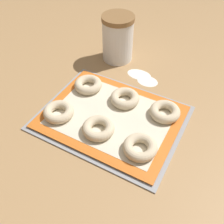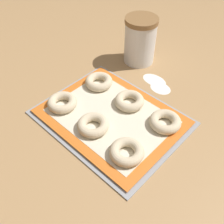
{
  "view_description": "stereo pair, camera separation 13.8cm",
  "coord_description": "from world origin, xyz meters",
  "px_view_note": "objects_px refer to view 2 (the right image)",
  "views": [
    {
      "loc": [
        0.25,
        -0.47,
        0.57
      ],
      "look_at": [
        -0.01,
        0.0,
        0.02
      ],
      "focal_mm": 42.0,
      "sensor_mm": 36.0,
      "label": 1
    },
    {
      "loc": [
        0.36,
        -0.39,
        0.57
      ],
      "look_at": [
        -0.01,
        0.0,
        0.02
      ],
      "focal_mm": 42.0,
      "sensor_mm": 36.0,
      "label": 2
    }
  ],
  "objects_px": {
    "baking_tray": "(112,117)",
    "flour_canister": "(140,40)",
    "bagel_front_left": "(62,103)",
    "bagel_back_left": "(99,82)",
    "bagel_front_center": "(93,125)",
    "bagel_back_center": "(129,101)",
    "bagel_back_right": "(165,122)",
    "bagel_front_right": "(127,152)"
  },
  "relations": [
    {
      "from": "bagel_back_center",
      "to": "flour_canister",
      "type": "bearing_deg",
      "value": 122.5
    },
    {
      "from": "bagel_back_center",
      "to": "flour_canister",
      "type": "relative_size",
      "value": 0.54
    },
    {
      "from": "bagel_front_right",
      "to": "bagel_back_right",
      "type": "relative_size",
      "value": 1.0
    },
    {
      "from": "baking_tray",
      "to": "bagel_back_center",
      "type": "distance_m",
      "value": 0.07
    },
    {
      "from": "bagel_front_left",
      "to": "bagel_front_center",
      "type": "relative_size",
      "value": 1.0
    },
    {
      "from": "bagel_back_left",
      "to": "bagel_back_right",
      "type": "relative_size",
      "value": 1.0
    },
    {
      "from": "bagel_front_center",
      "to": "bagel_back_right",
      "type": "relative_size",
      "value": 1.0
    },
    {
      "from": "bagel_front_center",
      "to": "bagel_back_center",
      "type": "xyz_separation_m",
      "value": [
        0.01,
        0.14,
        0.0
      ]
    },
    {
      "from": "bagel_front_right",
      "to": "bagel_back_right",
      "type": "height_order",
      "value": "same"
    },
    {
      "from": "baking_tray",
      "to": "bagel_back_left",
      "type": "distance_m",
      "value": 0.15
    },
    {
      "from": "bagel_front_left",
      "to": "bagel_front_right",
      "type": "height_order",
      "value": "same"
    },
    {
      "from": "bagel_back_center",
      "to": "bagel_back_right",
      "type": "xyz_separation_m",
      "value": [
        0.13,
        0.0,
        0.0
      ]
    },
    {
      "from": "bagel_front_left",
      "to": "bagel_back_left",
      "type": "bearing_deg",
      "value": 86.33
    },
    {
      "from": "baking_tray",
      "to": "flour_canister",
      "type": "relative_size",
      "value": 2.46
    },
    {
      "from": "baking_tray",
      "to": "flour_canister",
      "type": "xyz_separation_m",
      "value": [
        -0.13,
        0.29,
        0.08
      ]
    },
    {
      "from": "bagel_back_left",
      "to": "bagel_front_left",
      "type": "bearing_deg",
      "value": -93.67
    },
    {
      "from": "baking_tray",
      "to": "bagel_front_right",
      "type": "relative_size",
      "value": 4.57
    },
    {
      "from": "bagel_front_center",
      "to": "bagel_back_center",
      "type": "relative_size",
      "value": 1.0
    },
    {
      "from": "bagel_front_center",
      "to": "bagel_back_right",
      "type": "height_order",
      "value": "same"
    },
    {
      "from": "bagel_back_center",
      "to": "flour_canister",
      "type": "xyz_separation_m",
      "value": [
        -0.14,
        0.22,
        0.06
      ]
    },
    {
      "from": "bagel_front_right",
      "to": "bagel_back_left",
      "type": "bearing_deg",
      "value": 149.41
    },
    {
      "from": "bagel_back_right",
      "to": "bagel_front_left",
      "type": "bearing_deg",
      "value": -151.22
    },
    {
      "from": "bagel_front_right",
      "to": "bagel_back_right",
      "type": "xyz_separation_m",
      "value": [
        0.01,
        0.15,
        0.0
      ]
    },
    {
      "from": "bagel_front_center",
      "to": "bagel_back_left",
      "type": "relative_size",
      "value": 1.0
    },
    {
      "from": "bagel_front_left",
      "to": "bagel_back_right",
      "type": "height_order",
      "value": "same"
    },
    {
      "from": "bagel_front_center",
      "to": "bagel_back_right",
      "type": "bearing_deg",
      "value": 46.93
    },
    {
      "from": "bagel_front_right",
      "to": "bagel_back_center",
      "type": "distance_m",
      "value": 0.19
    },
    {
      "from": "bagel_back_left",
      "to": "bagel_back_right",
      "type": "bearing_deg",
      "value": 0.65
    },
    {
      "from": "baking_tray",
      "to": "bagel_front_center",
      "type": "height_order",
      "value": "bagel_front_center"
    },
    {
      "from": "bagel_back_right",
      "to": "bagel_front_right",
      "type": "bearing_deg",
      "value": -93.94
    },
    {
      "from": "baking_tray",
      "to": "bagel_front_right",
      "type": "distance_m",
      "value": 0.15
    },
    {
      "from": "bagel_front_left",
      "to": "flour_canister",
      "type": "xyz_separation_m",
      "value": [
        0.0,
        0.36,
        0.06
      ]
    },
    {
      "from": "bagel_front_center",
      "to": "baking_tray",
      "type": "bearing_deg",
      "value": 87.45
    },
    {
      "from": "bagel_front_left",
      "to": "baking_tray",
      "type": "bearing_deg",
      "value": 28.46
    },
    {
      "from": "bagel_back_left",
      "to": "bagel_back_center",
      "type": "relative_size",
      "value": 1.0
    },
    {
      "from": "bagel_front_right",
      "to": "flour_canister",
      "type": "bearing_deg",
      "value": 125.35
    },
    {
      "from": "baking_tray",
      "to": "bagel_front_right",
      "type": "bearing_deg",
      "value": -31.73
    },
    {
      "from": "bagel_front_center",
      "to": "bagel_back_center",
      "type": "distance_m",
      "value": 0.14
    },
    {
      "from": "bagel_back_right",
      "to": "flour_canister",
      "type": "xyz_separation_m",
      "value": [
        -0.27,
        0.21,
        0.06
      ]
    },
    {
      "from": "bagel_front_center",
      "to": "bagel_back_center",
      "type": "bearing_deg",
      "value": 87.12
    },
    {
      "from": "bagel_back_center",
      "to": "bagel_back_left",
      "type": "bearing_deg",
      "value": 179.53
    },
    {
      "from": "bagel_back_right",
      "to": "baking_tray",
      "type": "bearing_deg",
      "value": -150.9
    }
  ]
}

